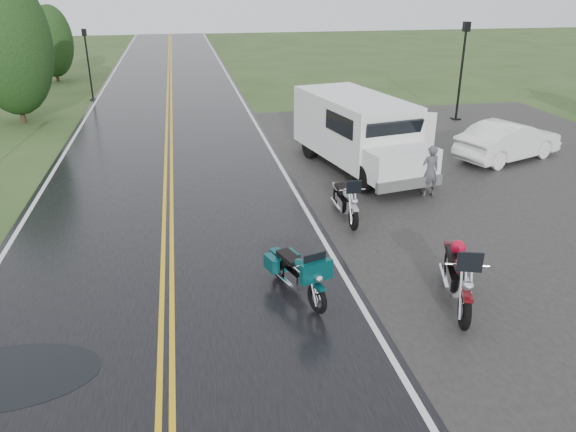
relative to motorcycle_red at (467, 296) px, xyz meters
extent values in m
plane|color=#2D471E|center=(-5.39, 1.64, -0.74)|extent=(120.00, 120.00, 0.00)
cube|color=black|center=(-5.39, 11.64, -0.72)|extent=(8.00, 100.00, 0.04)
cube|color=black|center=(5.61, 6.64, -0.73)|extent=(14.00, 24.00, 0.03)
imported|color=#46474B|center=(2.24, 6.61, 0.04)|extent=(0.61, 0.44, 1.55)
imported|color=white|center=(6.52, 9.53, -0.05)|extent=(4.42, 2.87, 1.38)
camera|label=1|loc=(-4.83, -7.99, 5.30)|focal=35.00mm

